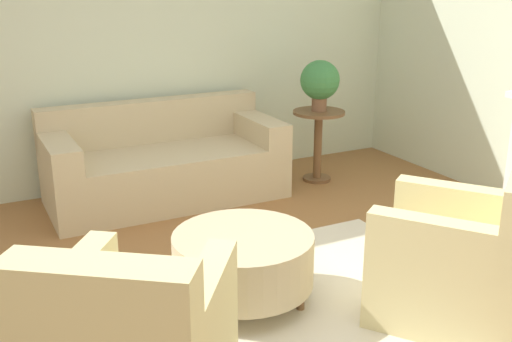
{
  "coord_description": "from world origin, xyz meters",
  "views": [
    {
      "loc": [
        -1.52,
        -2.71,
        1.94
      ],
      "look_at": [
        0.15,
        0.55,
        0.75
      ],
      "focal_mm": 42.0,
      "sensor_mm": 36.0,
      "label": 1
    }
  ],
  "objects_px": {
    "couch": "(165,165)",
    "armchair_right": "(465,263)",
    "side_table": "(318,134)",
    "potted_plant_on_side_table": "(320,81)",
    "ottoman_table": "(243,259)"
  },
  "relations": [
    {
      "from": "couch",
      "to": "armchair_right",
      "type": "relative_size",
      "value": 1.82
    },
    {
      "from": "couch",
      "to": "side_table",
      "type": "distance_m",
      "value": 1.54
    },
    {
      "from": "side_table",
      "to": "armchair_right",
      "type": "bearing_deg",
      "value": -103.95
    },
    {
      "from": "side_table",
      "to": "ottoman_table",
      "type": "bearing_deg",
      "value": -133.32
    },
    {
      "from": "couch",
      "to": "side_table",
      "type": "height_order",
      "value": "couch"
    },
    {
      "from": "side_table",
      "to": "couch",
      "type": "bearing_deg",
      "value": 172.39
    },
    {
      "from": "side_table",
      "to": "potted_plant_on_side_table",
      "type": "distance_m",
      "value": 0.52
    },
    {
      "from": "armchair_right",
      "to": "ottoman_table",
      "type": "height_order",
      "value": "armchair_right"
    },
    {
      "from": "couch",
      "to": "armchair_right",
      "type": "xyz_separation_m",
      "value": [
        0.88,
        -2.76,
        0.05
      ]
    },
    {
      "from": "ottoman_table",
      "to": "side_table",
      "type": "height_order",
      "value": "side_table"
    },
    {
      "from": "side_table",
      "to": "potted_plant_on_side_table",
      "type": "relative_size",
      "value": 1.44
    },
    {
      "from": "armchair_right",
      "to": "side_table",
      "type": "bearing_deg",
      "value": 76.05
    },
    {
      "from": "potted_plant_on_side_table",
      "to": "ottoman_table",
      "type": "bearing_deg",
      "value": -133.32
    },
    {
      "from": "side_table",
      "to": "potted_plant_on_side_table",
      "type": "xyz_separation_m",
      "value": [
        -0.0,
        0.0,
        0.52
      ]
    },
    {
      "from": "armchair_right",
      "to": "side_table",
      "type": "relative_size",
      "value": 1.62
    }
  ]
}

